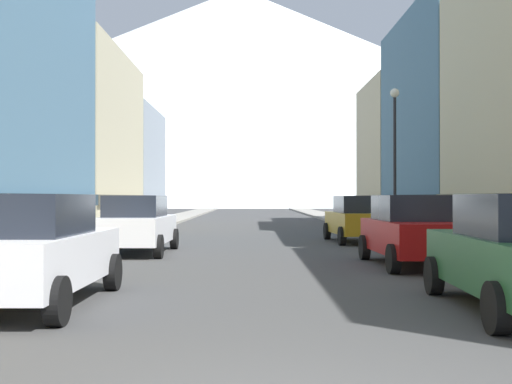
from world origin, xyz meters
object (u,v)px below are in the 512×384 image
pedestrian_0 (8,230)px  streetlamp_right (395,140)px  car_left_1 (137,224)px  car_right_2 (358,219)px  potted_plant_0 (499,236)px  car_left_0 (31,250)px  car_right_1 (413,230)px

pedestrian_0 → streetlamp_right: size_ratio=0.28×
car_left_1 → car_right_2: same height
potted_plant_0 → streetlamp_right: bearing=104.7°
car_left_0 → streetlamp_right: streetlamp_right is taller
pedestrian_0 → streetlamp_right: streetlamp_right is taller
car_left_1 → potted_plant_0: car_left_1 is taller
streetlamp_right → car_left_1: bearing=-149.4°
car_right_2 → pedestrian_0: bearing=-139.1°
potted_plant_0 → pedestrian_0: size_ratio=0.53×
car_left_1 → streetlamp_right: size_ratio=0.76×
car_right_2 → potted_plant_0: bearing=-60.7°
car_right_1 → car_right_2: 8.29m
car_left_1 → streetlamp_right: (9.15, 5.41, 3.09)m
car_right_1 → streetlamp_right: streetlamp_right is taller
car_left_1 → streetlamp_right: 11.07m
streetlamp_right → potted_plant_0: bearing=-75.3°
car_right_2 → streetlamp_right: bearing=21.3°
car_right_2 → potted_plant_0: (3.20, -5.70, -0.30)m
car_right_2 → streetlamp_right: (1.55, 0.60, 3.09)m
car_left_0 → streetlamp_right: bearing=58.3°
car_left_1 → car_right_2: size_ratio=0.99×
car_left_0 → car_right_1: size_ratio=1.00×
potted_plant_0 → streetlamp_right: size_ratio=0.15×
car_left_0 → car_right_1: bearing=37.8°
car_left_0 → car_right_1: (7.60, 5.90, 0.00)m
potted_plant_0 → streetlamp_right: (-1.65, 6.30, 3.38)m
potted_plant_0 → streetlamp_right: 7.34m
potted_plant_0 → car_left_0: bearing=-141.8°
car_left_1 → pedestrian_0: pedestrian_0 is taller
car_left_0 → pedestrian_0: 6.01m
car_left_0 → pedestrian_0: pedestrian_0 is taller
car_right_2 → potted_plant_0: car_right_2 is taller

